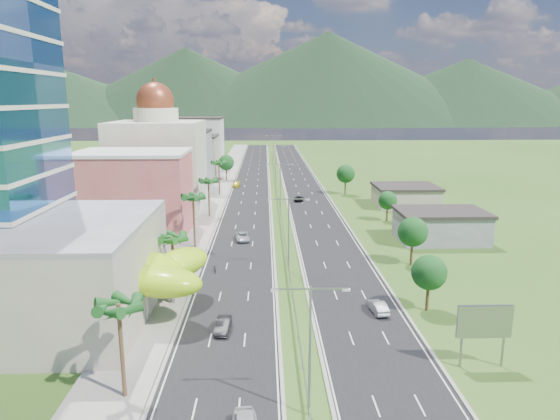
{
  "coord_description": "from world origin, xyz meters",
  "views": [
    {
      "loc": [
        -3.41,
        -60.53,
        24.85
      ],
      "look_at": [
        -0.96,
        19.84,
        7.0
      ],
      "focal_mm": 32.0,
      "sensor_mm": 36.0,
      "label": 1
    }
  ],
  "objects": [
    {
      "name": "car_dark_far_right",
      "position": [
        5.04,
        61.43,
        0.68
      ],
      "size": [
        2.67,
        4.83,
        1.28
      ],
      "primitive_type": "imported",
      "rotation": [
        0.0,
        0.0,
        3.02
      ],
      "color": "black",
      "rests_on": "road_right"
    },
    {
      "name": "mountain_ridge",
      "position": [
        60.0,
        450.0,
        0.0
      ],
      "size": [
        860.0,
        140.0,
        90.0
      ],
      "primitive_type": null,
      "color": "black",
      "rests_on": "ground"
    },
    {
      "name": "shed_far",
      "position": [
        30.0,
        55.0,
        2.2
      ],
      "size": [
        14.0,
        12.0,
        4.4
      ],
      "primitive_type": "cube",
      "color": "#9E9782",
      "rests_on": "ground"
    },
    {
      "name": "car_silver_mid_left",
      "position": [
        -7.54,
        26.14,
        0.74
      ],
      "size": [
        2.89,
        5.25,
        1.39
      ],
      "primitive_type": "imported",
      "rotation": [
        0.0,
        0.0,
        0.12
      ],
      "color": "#A1A4A8",
      "rests_on": "road_left"
    },
    {
      "name": "road_left",
      "position": [
        -7.5,
        90.0,
        0.02
      ],
      "size": [
        11.0,
        260.0,
        0.04
      ],
      "primitive_type": "cube",
      "color": "black",
      "rests_on": "ground"
    },
    {
      "name": "domed_building",
      "position": [
        -28.0,
        55.0,
        11.35
      ],
      "size": [
        20.0,
        20.0,
        28.7
      ],
      "color": "#BDB89C",
      "rests_on": "ground"
    },
    {
      "name": "streetlight_median_b",
      "position": [
        0.0,
        10.0,
        6.75
      ],
      "size": [
        6.04,
        0.25,
        11.0
      ],
      "color": "gray",
      "rests_on": "ground"
    },
    {
      "name": "leafy_tree_lfar",
      "position": [
        -15.5,
        95.0,
        5.58
      ],
      "size": [
        4.9,
        4.9,
        8.05
      ],
      "color": "#47301C",
      "rests_on": "ground"
    },
    {
      "name": "midrise_beige",
      "position": [
        -27.0,
        102.0,
        6.5
      ],
      "size": [
        16.0,
        15.0,
        13.0
      ],
      "primitive_type": "cube",
      "color": "#9E9782",
      "rests_on": "ground"
    },
    {
      "name": "shed_near",
      "position": [
        28.0,
        25.0,
        2.5
      ],
      "size": [
        15.0,
        10.0,
        5.0
      ],
      "primitive_type": "cube",
      "color": "slate",
      "rests_on": "ground"
    },
    {
      "name": "palm_tree_b",
      "position": [
        -15.5,
        2.0,
        7.06
      ],
      "size": [
        3.6,
        3.6,
        8.1
      ],
      "color": "#47301C",
      "rests_on": "ground"
    },
    {
      "name": "billboard",
      "position": [
        17.0,
        -18.0,
        4.42
      ],
      "size": [
        5.2,
        0.35,
        6.2
      ],
      "color": "gray",
      "rests_on": "ground"
    },
    {
      "name": "midrise_white",
      "position": [
        -27.0,
        125.0,
        9.0
      ],
      "size": [
        16.0,
        15.0,
        18.0
      ],
      "primitive_type": "cube",
      "color": "silver",
      "rests_on": "ground"
    },
    {
      "name": "leafy_tree_rd",
      "position": [
        18.0,
        70.0,
        5.58
      ],
      "size": [
        4.9,
        4.9,
        8.05
      ],
      "color": "#47301C",
      "rests_on": "ground"
    },
    {
      "name": "ground",
      "position": [
        0.0,
        0.0,
        0.0
      ],
      "size": [
        500.0,
        500.0,
        0.0
      ],
      "primitive_type": "plane",
      "color": "#2D5119",
      "rests_on": "ground"
    },
    {
      "name": "median_guardrail",
      "position": [
        0.0,
        71.99,
        0.62
      ],
      "size": [
        0.1,
        216.06,
        0.76
      ],
      "color": "gray",
      "rests_on": "ground"
    },
    {
      "name": "palm_tree_d",
      "position": [
        -15.5,
        45.0,
        7.54
      ],
      "size": [
        3.6,
        3.6,
        8.6
      ],
      "color": "#47301C",
      "rests_on": "ground"
    },
    {
      "name": "streetlight_median_e",
      "position": [
        0.0,
        140.0,
        6.75
      ],
      "size": [
        6.04,
        0.25,
        11.0
      ],
      "color": "gray",
      "rests_on": "ground"
    },
    {
      "name": "pink_shophouse",
      "position": [
        -28.0,
        32.0,
        7.5
      ],
      "size": [
        20.0,
        15.0,
        15.0
      ],
      "primitive_type": "cube",
      "color": "#C04E52",
      "rests_on": "ground"
    },
    {
      "name": "palm_tree_c",
      "position": [
        -15.5,
        22.0,
        8.5
      ],
      "size": [
        3.6,
        3.6,
        9.6
      ],
      "color": "#47301C",
      "rests_on": "ground"
    },
    {
      "name": "mall_podium",
      "position": [
        -32.0,
        -6.0,
        5.5
      ],
      "size": [
        30.0,
        24.0,
        11.0
      ],
      "primitive_type": "cube",
      "color": "#9E9782",
      "rests_on": "ground"
    },
    {
      "name": "palm_tree_a",
      "position": [
        -15.5,
        -22.0,
        8.02
      ],
      "size": [
        3.6,
        3.6,
        9.1
      ],
      "color": "#47301C",
      "rests_on": "ground"
    },
    {
      "name": "streetlight_median_c",
      "position": [
        0.0,
        50.0,
        6.75
      ],
      "size": [
        6.04,
        0.25,
        11.0
      ],
      "color": "gray",
      "rests_on": "ground"
    },
    {
      "name": "car_silver_right",
      "position": [
        9.9,
        -5.48,
        0.75
      ],
      "size": [
        2.08,
        4.46,
        1.41
      ],
      "primitive_type": "imported",
      "rotation": [
        0.0,
        0.0,
        3.28
      ],
      "color": "#989B9F",
      "rests_on": "road_right"
    },
    {
      "name": "leafy_tree_ra",
      "position": [
        16.0,
        -5.0,
        4.78
      ],
      "size": [
        4.2,
        4.2,
        6.9
      ],
      "color": "#47301C",
      "rests_on": "ground"
    },
    {
      "name": "motorcycle",
      "position": [
        -10.89,
        9.56,
        0.73
      ],
      "size": [
        1.0,
        2.25,
        1.39
      ],
      "primitive_type": "imported",
      "rotation": [
        0.0,
        0.0,
        0.17
      ],
      "color": "black",
      "rests_on": "road_left"
    },
    {
      "name": "leafy_tree_rc",
      "position": [
        22.0,
        40.0,
        4.37
      ],
      "size": [
        3.85,
        3.85,
        6.33
      ],
      "color": "#47301C",
      "rests_on": "ground"
    },
    {
      "name": "lime_canopy",
      "position": [
        -20.0,
        -4.0,
        4.99
      ],
      "size": [
        18.0,
        15.0,
        7.4
      ],
      "color": "#A2DC15",
      "rests_on": "ground"
    },
    {
      "name": "car_yellow_far_left",
      "position": [
        -11.73,
        82.94,
        0.71
      ],
      "size": [
        2.23,
        4.76,
        1.34
      ],
      "primitive_type": "imported",
      "rotation": [
        0.0,
        0.0,
        -0.08
      ],
      "color": "gold",
      "rests_on": "road_left"
    },
    {
      "name": "road_right",
      "position": [
        7.5,
        90.0,
        0.02
      ],
      "size": [
        11.0,
        260.0,
        0.04
      ],
      "primitive_type": "cube",
      "color": "black",
      "rests_on": "ground"
    },
    {
      "name": "sidewalk_left",
      "position": [
        -17.0,
        90.0,
        0.06
      ],
      "size": [
        7.0,
        260.0,
        0.12
      ],
      "primitive_type": "cube",
      "color": "gray",
      "rests_on": "ground"
    },
    {
      "name": "streetlight_median_a",
      "position": [
        0.0,
        -25.0,
        6.75
      ],
      "size": [
        6.04,
        0.25,
        11.0
      ],
      "color": "gray",
      "rests_on": "ground"
    },
    {
      "name": "car_dark_left",
      "position": [
        -8.1,
        -9.87,
        0.73
      ],
      "size": [
        1.76,
        4.31,
        1.39
      ],
      "primitive_type": "imported",
      "rotation": [
        0.0,
        0.0,
        -0.07
      ],
      "color": "black",
      "rests_on": "road_left"
    },
    {
      "name": "leafy_tree_rb",
      "position": [
        19.0,
        12.0,
        5.18
      ],
      "size": [
        4.55,
        4.55,
        7.47
      ],
      "color": "#47301C",
      "rests_on": "ground"
    },
    {
      "name": "midrise_grey",
      "position": [
        -27.0,
        80.0,
        8.0
      ],
      "size": [
        16.0,
        15.0,
        16.0
      ],
      "primitive_type": "cube",
      "color": "slate",
      "rests_on": "ground"
    },
    {
      "name": "palm_tree_e",
      "position": [
        -15.5,
        70.0,
        8.31
      ],
      "size": [
        3.6,
        3.6,
        9.4
      ],
      "color": "#47301C",
      "rests_on": "ground"
    },
    {
      "name": "streetlight_median_d",
      "position": [
        0.0,
        95.0,
        6.75
      ],
      "size": [
        6.04,
        0.25,
        11.0
      ],
      "color": "gray",
      "rests_on": "ground"
    }
  ]
}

